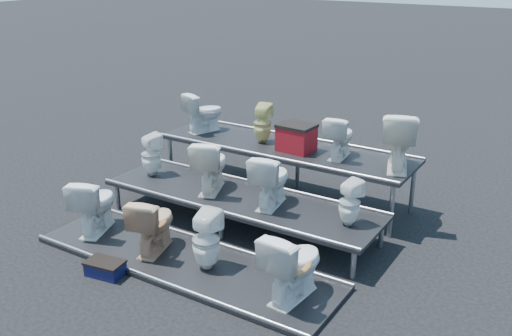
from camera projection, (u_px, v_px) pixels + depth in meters
The scene contains 18 objects.
ground at pixel (240, 226), 8.38m from camera, with size 80.00×80.00×0.00m, color black.
tier_front at pixel (185, 262), 7.34m from camera, with size 4.20×1.20×0.06m, color black.
tier_mid at pixel (240, 211), 8.30m from camera, with size 4.20×1.20×0.46m, color black.
tier_back at pixel (284, 171), 9.26m from camera, with size 4.20×1.20×0.86m, color black.
toilet_0 at pixel (95, 204), 7.97m from camera, with size 0.46×0.80×0.82m, color white.
toilet_1 at pixel (153, 223), 7.44m from camera, with size 0.44×0.76×0.78m, color tan.
toilet_2 at pixel (206, 240), 7.02m from camera, with size 0.35×0.35×0.77m, color white.
toilet_3 at pixel (293, 264), 6.40m from camera, with size 0.47×0.83×0.85m, color white.
toilet_4 at pixel (151, 155), 8.93m from camera, with size 0.31×0.31×0.68m, color white.
toilet_5 at pixel (211, 165), 8.33m from camera, with size 0.44×0.78×0.80m, color white.
toilet_6 at pixel (271, 179), 7.83m from camera, with size 0.43×0.75×0.76m, color white.
toilet_7 at pixel (350, 203), 7.28m from camera, with size 0.28×0.28×0.62m, color white.
toilet_8 at pixel (204, 112), 9.78m from camera, with size 0.38×0.67×0.68m, color white.
toilet_9 at pixel (262, 123), 9.20m from camera, with size 0.29×0.29×0.64m, color #CFCD7E.
toilet_10 at pixel (340, 136), 8.53m from camera, with size 0.36×0.64×0.65m, color white.
toilet_11 at pixel (399, 140), 8.05m from camera, with size 0.48×0.83×0.85m, color white.
red_crate at pixel (296, 139), 8.86m from camera, with size 0.52×0.42×0.38m, color maroon.
step_stool at pixel (105, 269), 7.07m from camera, with size 0.45×0.27×0.16m, color #0E0F34.
Camera 1 is at (4.19, -6.28, 3.75)m, focal length 40.00 mm.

